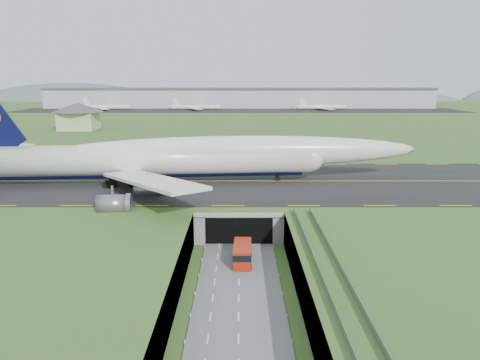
{
  "coord_description": "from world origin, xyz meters",
  "views": [
    {
      "loc": [
        0.14,
        -71.0,
        29.17
      ],
      "look_at": [
        0.2,
        20.0,
        9.24
      ],
      "focal_mm": 35.0,
      "sensor_mm": 36.0,
      "label": 1
    }
  ],
  "objects": [
    {
      "name": "shuttle_tram",
      "position": [
        0.57,
        -0.61,
        1.71
      ],
      "size": [
        3.12,
        7.7,
        3.11
      ],
      "rotation": [
        0.0,
        0.0,
        -0.03
      ],
      "color": "#AB200B",
      "rests_on": "ground"
    },
    {
      "name": "service_building",
      "position": [
        -72.67,
        141.09,
        13.28
      ],
      "size": [
        23.15,
        23.15,
        12.29
      ],
      "rotation": [
        0.0,
        0.0,
        0.03
      ],
      "color": "#C0B78A",
      "rests_on": "ground"
    },
    {
      "name": "distant_hills",
      "position": [
        64.38,
        430.0,
        -4.0
      ],
      "size": [
        700.0,
        91.0,
        60.0
      ],
      "color": "#4F5F5C",
      "rests_on": "ground"
    },
    {
      "name": "taxiway",
      "position": [
        0.0,
        33.0,
        6.09
      ],
      "size": [
        800.0,
        44.0,
        0.18
      ],
      "primitive_type": "cube",
      "color": "black",
      "rests_on": "airfield_deck"
    },
    {
      "name": "tunnel_portal",
      "position": [
        0.0,
        16.71,
        3.33
      ],
      "size": [
        17.0,
        22.3,
        6.0
      ],
      "color": "gray",
      "rests_on": "ground"
    },
    {
      "name": "trench_road",
      "position": [
        0.0,
        -7.5,
        0.1
      ],
      "size": [
        12.0,
        75.0,
        0.2
      ],
      "primitive_type": "cube",
      "color": "slate",
      "rests_on": "ground"
    },
    {
      "name": "ground",
      "position": [
        0.0,
        0.0,
        0.0
      ],
      "size": [
        900.0,
        900.0,
        0.0
      ],
      "primitive_type": "plane",
      "color": "#3C6126",
      "rests_on": "ground"
    },
    {
      "name": "guideway",
      "position": [
        11.0,
        -19.11,
        5.32
      ],
      "size": [
        3.0,
        53.0,
        7.05
      ],
      "color": "#A8A8A3",
      "rests_on": "ground"
    },
    {
      "name": "cargo_terminal",
      "position": [
        -0.22,
        299.41,
        13.96
      ],
      "size": [
        320.0,
        67.0,
        15.6
      ],
      "color": "#B2B2B2",
      "rests_on": "ground"
    },
    {
      "name": "jumbo_jet",
      "position": [
        -12.48,
        31.41,
        11.82
      ],
      "size": [
        103.98,
        64.94,
        21.56
      ],
      "rotation": [
        0.0,
        0.0,
        0.08
      ],
      "color": "silver",
      "rests_on": "ground"
    },
    {
      "name": "airfield_deck",
      "position": [
        0.0,
        0.0,
        3.0
      ],
      "size": [
        800.0,
        800.0,
        6.0
      ],
      "primitive_type": "cube",
      "color": "gray",
      "rests_on": "ground"
    }
  ]
}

